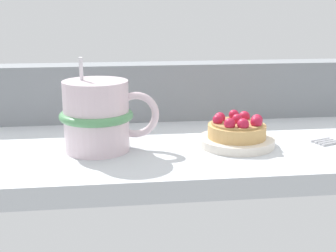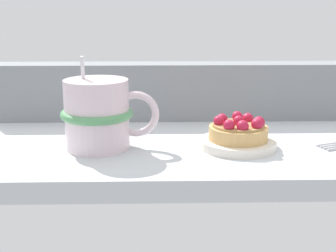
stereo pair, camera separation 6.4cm
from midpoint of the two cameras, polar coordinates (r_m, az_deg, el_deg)
The scene contains 5 objects.
ground_plane at distance 68.84cm, azimuth 5.40°, elevation -2.77°, with size 65.56×32.05×2.66cm, color silver.
window_rail_back at distance 80.27cm, azimuth 4.40°, elevation 4.16°, with size 64.25×5.43×9.30cm, color gray.
dessert_plate at distance 65.69cm, azimuth 11.09°, elevation -2.14°, with size 10.36×10.36×1.15cm.
raspberry_tart at distance 65.16cm, azimuth 11.20°, elevation -0.51°, with size 7.90×7.90×3.34cm.
coffee_mug at distance 63.57cm, azimuth -5.43°, elevation 1.37°, with size 13.12×9.68×12.37cm.
Camera 2 is at (-4.88, -65.46, 19.21)cm, focal length 51.15 mm.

